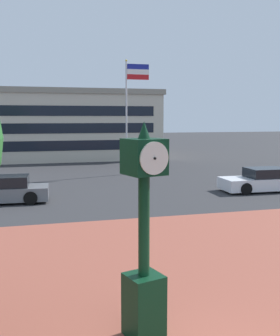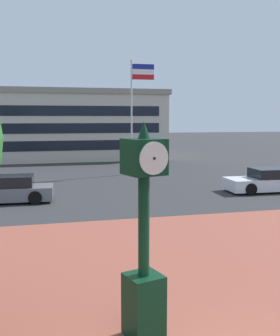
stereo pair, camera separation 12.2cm
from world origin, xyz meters
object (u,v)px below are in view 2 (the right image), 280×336
(civic_building, at_px, (58,124))
(flagpole_primary, at_px, (135,106))
(street_clock, at_px, (144,247))
(car_street_far, at_px, (268,181))
(car_street_near, at_px, (9,190))

(civic_building, bearing_deg, flagpole_primary, -73.21)
(street_clock, height_order, civic_building, civic_building)
(car_street_far, bearing_deg, flagpole_primary, 35.48)
(car_street_far, xyz_separation_m, civic_building, (-10.22, 23.78, 2.79))
(flagpole_primary, bearing_deg, car_street_near, -135.45)
(street_clock, distance_m, car_street_far, 16.55)
(street_clock, bearing_deg, car_street_near, 87.78)
(car_street_near, distance_m, flagpole_primary, 12.13)
(car_street_near, bearing_deg, street_clock, -162.84)
(car_street_near, distance_m, civic_building, 23.73)
(car_street_far, height_order, flagpole_primary, flagpole_primary)
(car_street_far, height_order, civic_building, civic_building)
(flagpole_primary, bearing_deg, street_clock, -102.80)
(street_clock, relative_size, car_street_near, 0.93)
(street_clock, distance_m, car_street_near, 13.72)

